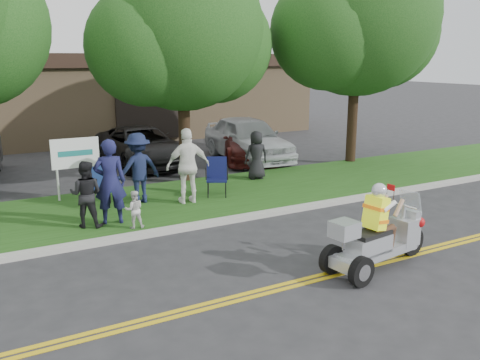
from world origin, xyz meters
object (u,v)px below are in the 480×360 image
spectator_adult_right (188,166)px  spectator_adult_mid (86,194)px  lawn_chair_b (104,184)px  parked_car_mid (141,146)px  trike_scooter (377,239)px  parked_car_right (246,142)px  parked_car_far_right (248,138)px  spectator_adult_left (110,182)px  lawn_chair_a (217,174)px

spectator_adult_right → spectator_adult_mid: bearing=20.0°
lawn_chair_b → parked_car_mid: parked_car_mid is taller
spectator_adult_mid → parked_car_mid: size_ratio=0.30×
trike_scooter → parked_car_mid: bearing=86.6°
parked_car_right → parked_car_far_right: 0.21m
trike_scooter → spectator_adult_left: spectator_adult_left is taller
parked_car_far_right → parked_car_mid: bearing=168.1°
lawn_chair_b → spectator_adult_left: spectator_adult_left is taller
trike_scooter → parked_car_far_right: parked_car_far_right is taller
trike_scooter → parked_car_far_right: 10.53m
lawn_chair_a → trike_scooter: bearing=-58.9°
spectator_adult_mid → spectator_adult_right: spectator_adult_right is taller
spectator_adult_right → parked_car_right: spectator_adult_right is taller
spectator_adult_left → parked_car_mid: 7.05m
lawn_chair_a → spectator_adult_left: bearing=-135.3°
spectator_adult_left → parked_car_right: 8.66m
trike_scooter → spectator_adult_mid: (-4.21, 4.73, 0.29)m
lawn_chair_a → parked_car_right: 5.64m
lawn_chair_a → parked_car_right: size_ratio=0.23×
parked_car_right → spectator_adult_mid: bearing=-122.1°
spectator_adult_left → parked_car_right: bearing=-126.4°
trike_scooter → lawn_chair_a: 5.78m
lawn_chair_b → parked_car_far_right: bearing=9.5°
lawn_chair_b → spectator_adult_mid: bearing=-139.1°
trike_scooter → lawn_chair_b: 7.08m
parked_car_mid → parked_car_right: bearing=-16.5°
spectator_adult_mid → lawn_chair_a: bearing=-135.3°
trike_scooter → parked_car_mid: trike_scooter is taller
trike_scooter → parked_car_right: size_ratio=0.54×
trike_scooter → lawn_chair_b: trike_scooter is taller
trike_scooter → lawn_chair_b: (-3.46, 6.18, 0.12)m
spectator_adult_left → parked_car_far_right: 8.56m
spectator_adult_right → parked_car_far_right: bearing=-127.7°
trike_scooter → lawn_chair_b: bearing=111.6°
trike_scooter → spectator_adult_mid: bearing=124.1°
lawn_chair_b → parked_car_mid: bearing=40.5°
parked_car_mid → parked_car_far_right: size_ratio=1.01×
spectator_adult_left → parked_car_mid: size_ratio=0.40×
spectator_adult_right → trike_scooter: bearing=110.8°
lawn_chair_a → spectator_adult_right: spectator_adult_right is taller
spectator_adult_left → parked_car_mid: (2.83, 6.44, -0.40)m
lawn_chair_b → spectator_adult_left: 1.53m
trike_scooter → parked_car_mid: 11.19m
trike_scooter → lawn_chair_a: (-0.45, 5.76, 0.12)m
lawn_chair_a → parked_car_right: (3.47, 4.45, -0.02)m
lawn_chair_a → lawn_chair_b: 3.04m
trike_scooter → parked_car_right: trike_scooter is taller
parked_car_right → parked_car_far_right: size_ratio=0.95×
spectator_adult_left → spectator_adult_mid: spectator_adult_left is taller
trike_scooter → parked_car_right: 10.65m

